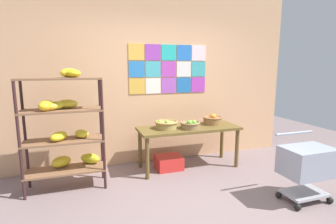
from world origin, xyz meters
TOP-DOWN VIEW (x-y plane):
  - ground at (0.00, 0.00)m, footprint 9.74×9.74m
  - back_wall_with_art at (0.00, 1.90)m, footprint 4.91×0.07m
  - banana_shelf_unit at (-1.43, 1.24)m, footprint 1.01×0.46m
  - display_table at (0.39, 1.39)m, footprint 1.61×0.60m
  - fruit_basket_back_left at (0.37, 1.29)m, footprint 0.31×0.31m
  - fruit_basket_back_right at (0.85, 1.47)m, footprint 0.32×0.32m
  - fruit_basket_centre at (0.02, 1.42)m, footprint 0.36×0.36m
  - produce_crate_under_table at (0.06, 1.42)m, footprint 0.40×0.34m
  - shopping_cart at (1.30, -0.07)m, footprint 0.59×0.45m

SIDE VIEW (x-z plane):
  - ground at x=0.00m, z-range 0.00..0.00m
  - produce_crate_under_table at x=0.06m, z-range 0.00..0.21m
  - shopping_cart at x=1.30m, z-range 0.07..0.88m
  - display_table at x=0.39m, z-range 0.25..0.92m
  - fruit_basket_back_left at x=0.37m, z-range 0.66..0.81m
  - fruit_basket_centre at x=0.02m, z-range 0.67..0.80m
  - fruit_basket_back_right at x=0.85m, z-range 0.65..0.83m
  - banana_shelf_unit at x=-1.43m, z-range 0.09..1.69m
  - back_wall_with_art at x=0.00m, z-range 0.00..2.97m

